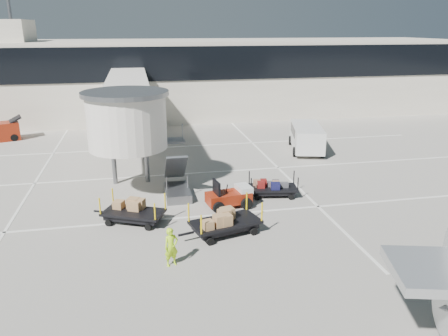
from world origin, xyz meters
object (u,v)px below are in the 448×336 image
(box_cart_far, at_px, (135,213))
(baggage_tug, at_px, (230,197))
(minivan, at_px, (306,135))
(suitcase_cart, at_px, (273,188))
(box_cart_near, at_px, (224,222))
(ground_worker, at_px, (171,247))

(box_cart_far, bearing_deg, baggage_tug, 37.28)
(minivan, bearing_deg, suitcase_cart, -107.34)
(box_cart_far, xyz_separation_m, minivan, (13.41, 11.12, 0.65))
(baggage_tug, relative_size, box_cart_near, 0.63)
(baggage_tug, distance_m, ground_worker, 6.62)
(suitcase_cart, xyz_separation_m, box_cart_far, (-7.85, -2.16, 0.07))
(suitcase_cart, xyz_separation_m, minivan, (5.56, 8.95, 0.72))
(ground_worker, bearing_deg, box_cart_near, 21.29)
(box_cart_near, xyz_separation_m, box_cart_far, (-4.11, 2.04, -0.03))
(box_cart_far, bearing_deg, minivan, 64.62)
(box_cart_near, bearing_deg, box_cart_far, 138.43)
(baggage_tug, xyz_separation_m, box_cart_near, (-0.97, -3.15, 0.01))
(box_cart_far, relative_size, ground_worker, 2.21)
(suitcase_cart, bearing_deg, minivan, 67.63)
(suitcase_cart, height_order, minivan, minivan)
(suitcase_cart, bearing_deg, ground_worker, -124.72)
(suitcase_cart, relative_size, minivan, 0.61)
(baggage_tug, bearing_deg, ground_worker, -132.35)
(suitcase_cart, xyz_separation_m, ground_worker, (-6.40, -6.58, 0.35))
(box_cart_near, height_order, minivan, minivan)
(suitcase_cart, bearing_deg, box_cart_near, -122.19)
(ground_worker, distance_m, minivan, 19.62)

